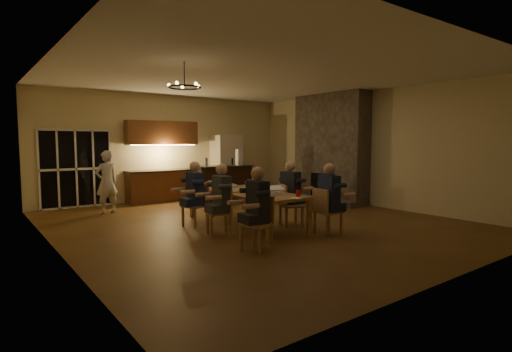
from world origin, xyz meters
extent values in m
plane|color=brown|center=(0.00, 0.00, 0.00)|extent=(9.00, 9.00, 0.00)
cube|color=beige|center=(0.00, 4.52, 1.60)|extent=(8.00, 0.04, 3.20)
cube|color=beige|center=(-4.02, 0.00, 1.60)|extent=(0.04, 9.00, 3.20)
cube|color=beige|center=(4.02, 0.00, 1.60)|extent=(0.04, 9.00, 3.20)
cube|color=white|center=(0.00, 0.00, 3.22)|extent=(8.00, 9.00, 0.04)
cube|color=black|center=(-2.70, 4.47, 1.05)|extent=(1.86, 0.08, 2.10)
cube|color=#5F554B|center=(3.70, 1.20, 1.60)|extent=(0.58, 2.50, 3.20)
cube|color=beige|center=(1.90, 4.15, 1.00)|extent=(0.90, 0.68, 2.00)
cube|color=#B37D47|center=(-0.39, -0.17, 0.38)|extent=(1.10, 3.01, 0.75)
cube|color=black|center=(1.04, 2.98, 0.54)|extent=(1.79, 0.84, 1.08)
imported|color=silver|center=(-2.30, 3.11, 0.79)|extent=(0.64, 0.49, 1.57)
torus|color=black|center=(-1.95, -0.56, 2.75)|extent=(0.58, 0.58, 0.03)
cylinder|color=white|center=(-0.48, -0.55, 0.80)|extent=(0.08, 0.08, 0.10)
cylinder|color=white|center=(-0.30, 0.44, 0.80)|extent=(0.08, 0.08, 0.10)
cylinder|color=white|center=(-0.72, 0.60, 0.80)|extent=(0.09, 0.09, 0.10)
cylinder|color=red|center=(-0.05, -1.47, 0.81)|extent=(0.09, 0.09, 0.12)
cylinder|color=red|center=(-0.82, 0.23, 0.81)|extent=(0.08, 0.08, 0.12)
cylinder|color=#B2B2B7|center=(-0.39, -0.94, 0.81)|extent=(0.06, 0.06, 0.12)
cylinder|color=#3F0F0C|center=(-0.49, 1.26, 0.81)|extent=(0.07, 0.07, 0.12)
cylinder|color=white|center=(-0.07, -0.80, 0.76)|extent=(0.22, 0.22, 0.02)
cylinder|color=white|center=(-0.63, -1.06, 0.76)|extent=(0.24, 0.24, 0.02)
cylinder|color=white|center=(0.02, 0.50, 0.76)|extent=(0.23, 0.23, 0.02)
cube|color=white|center=(-0.28, -1.66, 0.76)|extent=(0.15, 0.20, 0.01)
cylinder|color=#99999E|center=(0.53, 3.08, 1.20)|extent=(0.09, 0.09, 0.24)
cube|color=silver|center=(1.57, 2.92, 1.32)|extent=(0.15, 0.15, 0.48)
camera|label=1|loc=(-5.20, -7.05, 1.80)|focal=28.00mm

